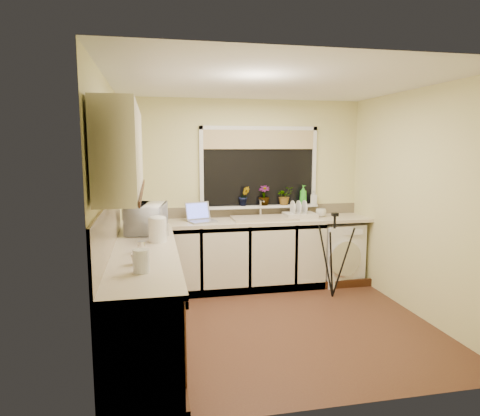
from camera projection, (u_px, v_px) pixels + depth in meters
The scene contains 33 objects.
floor at pixel (274, 323), 4.51m from camera, with size 3.20×3.20×0.00m, color #523120.
ceiling at pixel (277, 82), 4.16m from camera, with size 3.20×3.20×0.00m, color white.
wall_back at pixel (244, 192), 5.79m from camera, with size 3.20×3.20×0.00m, color beige.
wall_front at pixel (338, 238), 2.88m from camera, with size 3.20×3.20×0.00m, color beige.
wall_left at pixel (110, 212), 4.02m from camera, with size 3.00×3.00×0.00m, color beige.
wall_right at pixel (418, 203), 4.65m from camera, with size 3.00×3.00×0.00m, color beige.
base_cabinet_back at pixel (224, 256), 5.55m from camera, with size 2.55×0.60×0.86m, color silver.
base_cabinet_left at pixel (145, 303), 3.90m from camera, with size 0.54×2.40×0.86m, color silver.
worktop_back at pixel (249, 221), 5.55m from camera, with size 3.20×0.60×0.04m, color beige.
worktop_left at pixel (144, 255), 3.84m from camera, with size 0.60×2.40×0.04m, color beige.
upper_cabinet at pixel (122, 151), 3.53m from camera, with size 0.28×1.90×0.70m, color silver.
splashback_left at pixel (109, 229), 3.75m from camera, with size 0.02×2.40×0.45m, color beige.
splashback_back at pixel (244, 211), 5.82m from camera, with size 3.20×0.02×0.14m, color beige.
window_glass at pixel (259, 168), 5.77m from camera, with size 1.50×0.02×1.00m, color black.
window_blind at pixel (260, 140), 5.69m from camera, with size 1.50×0.02×0.25m, color tan.
windowsill at pixel (260, 206), 5.79m from camera, with size 1.60×0.14×0.03m, color white.
sink at pixel (264, 218), 5.58m from camera, with size 0.82×0.46×0.03m, color tan.
faucet at pixel (261, 208), 5.74m from camera, with size 0.03×0.03×0.24m, color silver.
washing_machine at pixel (336, 252), 5.87m from camera, with size 0.57×0.55×0.81m, color white.
laptop at pixel (200, 216), 5.42m from camera, with size 0.40×0.39×0.23m.
kettle at pixel (158, 230), 4.24m from camera, with size 0.18×0.18×0.23m, color white.
dish_rack at pixel (300, 215), 5.71m from camera, with size 0.41×0.31×0.06m, color beige.
tripod at pixel (334, 255), 5.24m from camera, with size 0.50×0.50×1.05m, color black, non-canonical shape.
glass_jug at pixel (141, 261), 3.21m from camera, with size 0.12×0.12×0.18m, color silver.
steel_jar at pixel (142, 247), 3.80m from camera, with size 0.08×0.08×0.11m, color silver.
microwave at pixel (147, 218), 4.70m from camera, with size 0.57×0.39×0.31m, color white.
plant_b at pixel (244, 196), 5.72m from camera, with size 0.14×0.12×0.26m, color #999999.
plant_c at pixel (264, 195), 5.77m from camera, with size 0.15×0.15×0.27m, color #999999.
plant_d at pixel (285, 196), 5.83m from camera, with size 0.22×0.19×0.25m, color #999999.
soap_bottle_green at pixel (303, 195), 5.86m from camera, with size 0.10×0.10×0.26m, color green.
soap_bottle_clear at pixel (314, 197), 5.90m from camera, with size 0.09×0.09×0.19m, color #999999.
cup_back at pixel (321, 213), 5.77m from camera, with size 0.14×0.14×0.11m, color beige.
cup_left at pixel (137, 259), 3.44m from camera, with size 0.09×0.09×0.09m, color beige.
Camera 1 is at (-1.20, -4.14, 1.83)m, focal length 32.25 mm.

